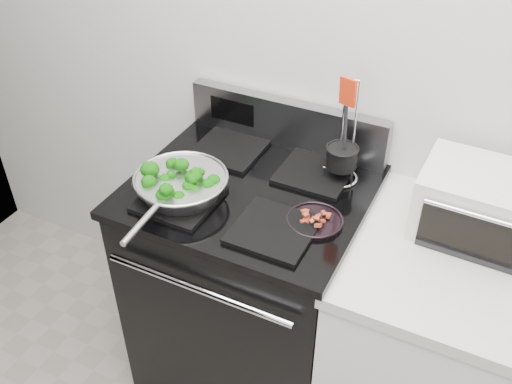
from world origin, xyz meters
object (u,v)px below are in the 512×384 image
Objects in this scene: skillet at (181,184)px; gas_range at (251,283)px; bacon_plate at (315,218)px; utensil_holder at (341,162)px; toaster_oven at (482,205)px.

gas_range is at bearing 36.71° from skillet.
bacon_plate is (0.26, -0.08, 0.48)m from gas_range.
gas_range is 2.29× the size of skillet.
gas_range is 2.94× the size of utensil_holder.
gas_range is 0.91m from toaster_oven.
skillet is (-0.18, -0.15, 0.51)m from gas_range.
toaster_oven reaches higher than gas_range.
skillet is 0.45m from bacon_plate.
gas_range is 2.98× the size of toaster_oven.
gas_range is 0.56m from skillet.
skillet reaches higher than bacon_plate.
bacon_plate is 0.47× the size of utensil_holder.
utensil_holder is 1.01× the size of toaster_oven.
skillet is 2.75× the size of bacon_plate.
utensil_holder is at bearing 34.45° from gas_range.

